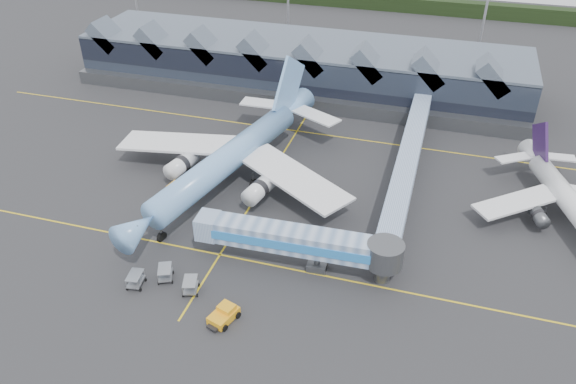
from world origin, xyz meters
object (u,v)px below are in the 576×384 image
(main_airliner, at_px, (233,155))
(pushback_tug, at_px, (224,315))
(jet_bridge, at_px, (309,243))
(regional_jet, at_px, (566,198))
(fuel_truck, at_px, (192,179))

(main_airliner, distance_m, pushback_tug, 29.59)
(main_airliner, distance_m, jet_bridge, 23.22)
(jet_bridge, bearing_deg, regional_jet, 31.45)
(main_airliner, xyz_separation_m, jet_bridge, (16.28, -16.55, -0.54))
(main_airliner, xyz_separation_m, fuel_truck, (-5.13, -4.38, -2.68))
(pushback_tug, bearing_deg, jet_bridge, 76.46)
(jet_bridge, height_order, fuel_truck, jet_bridge)
(regional_jet, bearing_deg, main_airliner, 166.03)
(regional_jet, relative_size, pushback_tug, 6.60)
(regional_jet, xyz_separation_m, jet_bridge, (-31.25, -20.79, 0.73))
(jet_bridge, relative_size, pushback_tug, 6.05)
(main_airliner, bearing_deg, regional_jet, 17.85)
(fuel_truck, xyz_separation_m, pushback_tug, (14.71, -23.38, -0.97))
(regional_jet, height_order, pushback_tug, regional_jet)
(fuel_truck, height_order, pushback_tug, fuel_truck)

